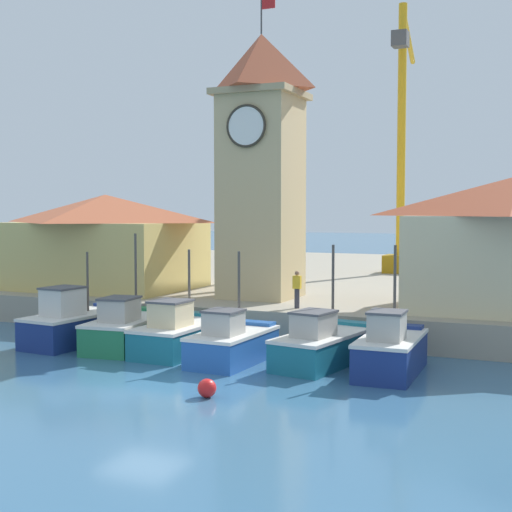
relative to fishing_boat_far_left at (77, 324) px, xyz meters
name	(u,v)px	position (x,y,z in m)	size (l,w,h in m)	color
ground_plane	(144,388)	(6.60, -5.25, -0.83)	(300.00, 300.00, 0.00)	#386689
quay_wharf	(372,282)	(6.60, 23.28, -0.17)	(120.00, 40.00, 1.33)	#9E937F
fishing_boat_far_left	(77,324)	(0.00, 0.00, 0.00)	(2.56, 5.14, 3.79)	navy
fishing_boat_left_outer	(129,329)	(2.48, 0.14, -0.07)	(2.58, 5.06, 4.60)	#237A4C
fishing_boat_left_inner	(181,334)	(4.92, 0.06, -0.09)	(2.28, 4.78, 4.01)	#196B7F
fishing_boat_mid_left	(232,343)	(7.52, -0.75, -0.11)	(2.17, 4.16, 4.04)	#2356A8
fishing_boat_center	(324,345)	(10.67, 0.30, -0.12)	(2.78, 5.18, 4.30)	#196B7F
fishing_boat_mid_right	(391,351)	(13.22, -0.24, -0.03)	(2.03, 4.30, 4.36)	navy
clock_tower	(261,160)	(5.08, 7.66, 7.14)	(3.87, 3.87, 14.18)	tan
warehouse_left	(106,240)	(-4.27, 8.13, 3.08)	(9.61, 7.29, 5.06)	tan
port_crane_near	(401,170)	(8.35, 23.98, 7.42)	(2.00, 8.59, 17.83)	#976E11
mooring_buoy	(207,388)	(8.91, -5.43, -0.55)	(0.56, 0.56, 0.56)	red
dock_worker_near_tower	(297,289)	(8.02, 4.70, 1.35)	(0.34, 0.22, 1.62)	#33333D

